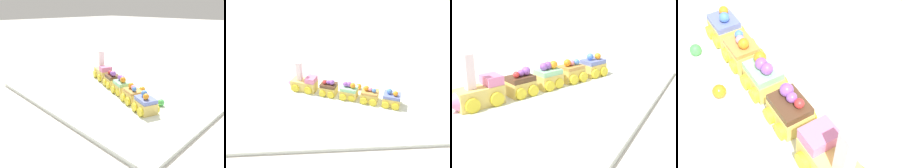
% 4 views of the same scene
% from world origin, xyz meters
% --- Properties ---
extents(ground_plane, '(10.00, 10.00, 0.00)m').
position_xyz_m(ground_plane, '(0.00, 0.00, 0.00)').
color(ground_plane, beige).
extents(display_board, '(0.73, 0.47, 0.01)m').
position_xyz_m(display_board, '(0.00, 0.00, 0.01)').
color(display_board, silver).
rests_on(display_board, ground_plane).
extents(cake_car_chocolate, '(0.08, 0.08, 0.07)m').
position_xyz_m(cake_car_chocolate, '(0.03, -0.06, 0.04)').
color(cake_car_chocolate, '#EACC66').
rests_on(cake_car_chocolate, display_board).
extents(cake_car_mint, '(0.08, 0.08, 0.07)m').
position_xyz_m(cake_car_mint, '(-0.05, -0.03, 0.04)').
color(cake_car_mint, '#EACC66').
rests_on(cake_car_mint, display_board).
extents(cake_car_caramel, '(0.08, 0.08, 0.06)m').
position_xyz_m(cake_car_caramel, '(-0.13, 0.00, 0.04)').
color(cake_car_caramel, '#EACC66').
rests_on(cake_car_caramel, display_board).
extents(cake_car_blueberry, '(0.08, 0.08, 0.07)m').
position_xyz_m(cake_car_blueberry, '(-0.20, 0.03, 0.04)').
color(cake_car_blueberry, '#EACC66').
rests_on(cake_car_blueberry, display_board).
extents(gumball_green, '(0.02, 0.02, 0.02)m').
position_xyz_m(gumball_green, '(-0.21, -0.04, 0.02)').
color(gumball_green, '#4CBC56').
rests_on(gumball_green, display_board).
extents(gumball_orange, '(0.02, 0.02, 0.02)m').
position_xyz_m(gumball_orange, '(-0.10, -0.09, 0.02)').
color(gumball_orange, orange).
rests_on(gumball_orange, display_board).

